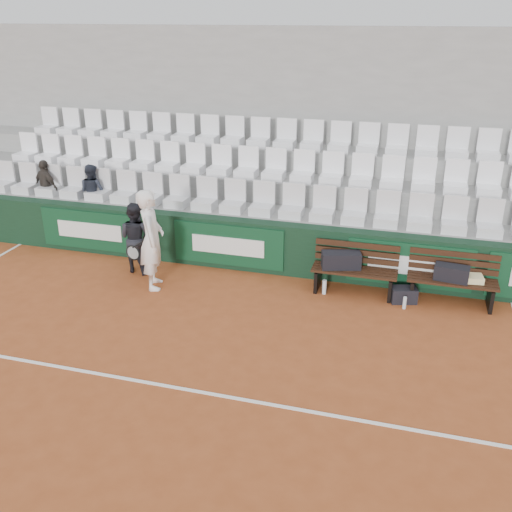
# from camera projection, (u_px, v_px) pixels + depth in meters

# --- Properties ---
(ground) EXTENTS (80.00, 80.00, 0.00)m
(ground) POSITION_uv_depth(u_px,v_px,m) (155.00, 384.00, 7.77)
(ground) COLOR #9C4923
(ground) RESTS_ON ground
(court_baseline) EXTENTS (18.00, 0.06, 0.01)m
(court_baseline) POSITION_uv_depth(u_px,v_px,m) (155.00, 384.00, 7.77)
(court_baseline) COLOR white
(court_baseline) RESTS_ON ground
(back_barrier) EXTENTS (18.00, 0.34, 1.00)m
(back_barrier) POSITION_uv_depth(u_px,v_px,m) (244.00, 245.00, 11.09)
(back_barrier) COLOR black
(back_barrier) RESTS_ON ground
(grandstand_tier_front) EXTENTS (18.00, 0.95, 1.00)m
(grandstand_tier_front) POSITION_uv_depth(u_px,v_px,m) (250.00, 233.00, 11.66)
(grandstand_tier_front) COLOR #989895
(grandstand_tier_front) RESTS_ON ground
(grandstand_tier_mid) EXTENTS (18.00, 0.95, 1.45)m
(grandstand_tier_mid) POSITION_uv_depth(u_px,v_px,m) (262.00, 209.00, 12.41)
(grandstand_tier_mid) COLOR gray
(grandstand_tier_mid) RESTS_ON ground
(grandstand_tier_back) EXTENTS (18.00, 0.95, 1.90)m
(grandstand_tier_back) POSITION_uv_depth(u_px,v_px,m) (273.00, 187.00, 13.17)
(grandstand_tier_back) COLOR gray
(grandstand_tier_back) RESTS_ON ground
(grandstand_rear_wall) EXTENTS (18.00, 0.30, 4.40)m
(grandstand_rear_wall) POSITION_uv_depth(u_px,v_px,m) (280.00, 127.00, 13.22)
(grandstand_rear_wall) COLOR #959593
(grandstand_rear_wall) RESTS_ON ground
(seat_row_front) EXTENTS (11.90, 0.44, 0.63)m
(seat_row_front) POSITION_uv_depth(u_px,v_px,m) (247.00, 197.00, 11.19)
(seat_row_front) COLOR silver
(seat_row_front) RESTS_ON grandstand_tier_front
(seat_row_mid) EXTENTS (11.90, 0.44, 0.63)m
(seat_row_mid) POSITION_uv_depth(u_px,v_px,m) (260.00, 164.00, 11.85)
(seat_row_mid) COLOR white
(seat_row_mid) RESTS_ON grandstand_tier_mid
(seat_row_back) EXTENTS (11.90, 0.44, 0.63)m
(seat_row_back) POSITION_uv_depth(u_px,v_px,m) (272.00, 133.00, 12.51)
(seat_row_back) COLOR white
(seat_row_back) RESTS_ON grandstand_tier_back
(bench_left) EXTENTS (1.50, 0.56, 0.45)m
(bench_left) POSITION_uv_depth(u_px,v_px,m) (354.00, 281.00, 10.22)
(bench_left) COLOR #341B0F
(bench_left) RESTS_ON ground
(bench_right) EXTENTS (1.50, 0.56, 0.45)m
(bench_right) POSITION_uv_depth(u_px,v_px,m) (451.00, 291.00, 9.85)
(bench_right) COLOR #331A0F
(bench_right) RESTS_ON ground
(sports_bag_left) EXTENTS (0.74, 0.47, 0.29)m
(sports_bag_left) POSITION_uv_depth(u_px,v_px,m) (341.00, 260.00, 10.16)
(sports_bag_left) COLOR black
(sports_bag_left) RESTS_ON bench_left
(sports_bag_right) EXTENTS (0.60, 0.33, 0.26)m
(sports_bag_right) POSITION_uv_depth(u_px,v_px,m) (452.00, 273.00, 9.69)
(sports_bag_right) COLOR black
(sports_bag_right) RESTS_ON bench_right
(towel) EXTENTS (0.42, 0.33, 0.11)m
(towel) POSITION_uv_depth(u_px,v_px,m) (471.00, 278.00, 9.68)
(towel) COLOR beige
(towel) RESTS_ON bench_right
(sports_bag_ground) EXTENTS (0.50, 0.38, 0.27)m
(sports_bag_ground) POSITION_uv_depth(u_px,v_px,m) (404.00, 295.00, 9.93)
(sports_bag_ground) COLOR black
(sports_bag_ground) RESTS_ON ground
(water_bottle_near) EXTENTS (0.08, 0.08, 0.27)m
(water_bottle_near) POSITION_uv_depth(u_px,v_px,m) (324.00, 287.00, 10.21)
(water_bottle_near) COLOR silver
(water_bottle_near) RESTS_ON ground
(water_bottle_far) EXTENTS (0.06, 0.06, 0.22)m
(water_bottle_far) POSITION_uv_depth(u_px,v_px,m) (405.00, 303.00, 9.70)
(water_bottle_far) COLOR silver
(water_bottle_far) RESTS_ON ground
(tennis_player) EXTENTS (0.83, 0.79, 1.85)m
(tennis_player) POSITION_uv_depth(u_px,v_px,m) (152.00, 240.00, 10.18)
(tennis_player) COLOR white
(tennis_player) RESTS_ON ground
(ball_kid) EXTENTS (0.76, 0.65, 1.39)m
(ball_kid) POSITION_uv_depth(u_px,v_px,m) (136.00, 238.00, 10.90)
(ball_kid) COLOR black
(ball_kid) RESTS_ON ground
(spectator_b) EXTENTS (0.76, 0.50, 1.20)m
(spectator_b) POSITION_uv_depth(u_px,v_px,m) (44.00, 167.00, 12.27)
(spectator_b) COLOR #312C27
(spectator_b) RESTS_ON grandstand_tier_front
(spectator_c) EXTENTS (0.66, 0.57, 1.18)m
(spectator_c) POSITION_uv_depth(u_px,v_px,m) (90.00, 171.00, 11.99)
(spectator_c) COLOR #212631
(spectator_c) RESTS_ON grandstand_tier_front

